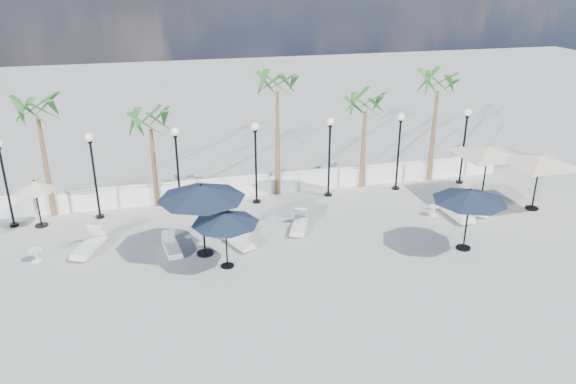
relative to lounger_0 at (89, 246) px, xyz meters
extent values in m
plane|color=#9E9E99|center=(7.22, -3.31, -0.25)|extent=(100.00, 100.00, 0.00)
cube|color=white|center=(7.22, 4.19, 0.20)|extent=(26.00, 0.30, 0.90)
cube|color=white|center=(7.22, 4.19, 0.72)|extent=(26.00, 0.12, 0.08)
cylinder|color=black|center=(-3.28, 3.19, -0.20)|extent=(0.36, 0.36, 0.10)
cylinder|color=black|center=(-3.28, 3.19, 1.50)|extent=(0.10, 0.10, 3.50)
cylinder|color=black|center=(0.22, 3.19, -0.20)|extent=(0.36, 0.36, 0.10)
cylinder|color=black|center=(0.22, 3.19, 1.50)|extent=(0.10, 0.10, 3.50)
cylinder|color=black|center=(0.22, 3.19, 3.20)|extent=(0.18, 0.18, 0.10)
sphere|color=white|center=(0.22, 3.19, 3.41)|extent=(0.36, 0.36, 0.36)
cylinder|color=black|center=(3.72, 3.19, -0.20)|extent=(0.36, 0.36, 0.10)
cylinder|color=black|center=(3.72, 3.19, 1.50)|extent=(0.10, 0.10, 3.50)
cylinder|color=black|center=(3.72, 3.19, 3.20)|extent=(0.18, 0.18, 0.10)
sphere|color=white|center=(3.72, 3.19, 3.41)|extent=(0.36, 0.36, 0.36)
cylinder|color=black|center=(7.22, 3.19, -0.20)|extent=(0.36, 0.36, 0.10)
cylinder|color=black|center=(7.22, 3.19, 1.50)|extent=(0.10, 0.10, 3.50)
cylinder|color=black|center=(7.22, 3.19, 3.20)|extent=(0.18, 0.18, 0.10)
sphere|color=white|center=(7.22, 3.19, 3.41)|extent=(0.36, 0.36, 0.36)
cylinder|color=black|center=(10.72, 3.19, -0.20)|extent=(0.36, 0.36, 0.10)
cylinder|color=black|center=(10.72, 3.19, 1.50)|extent=(0.10, 0.10, 3.50)
cylinder|color=black|center=(10.72, 3.19, 3.20)|extent=(0.18, 0.18, 0.10)
sphere|color=white|center=(10.72, 3.19, 3.41)|extent=(0.36, 0.36, 0.36)
cylinder|color=black|center=(14.22, 3.19, -0.20)|extent=(0.36, 0.36, 0.10)
cylinder|color=black|center=(14.22, 3.19, 1.50)|extent=(0.10, 0.10, 3.50)
cylinder|color=black|center=(14.22, 3.19, 3.20)|extent=(0.18, 0.18, 0.10)
sphere|color=white|center=(14.22, 3.19, 3.41)|extent=(0.36, 0.36, 0.36)
cylinder|color=black|center=(17.72, 3.19, -0.20)|extent=(0.36, 0.36, 0.10)
cylinder|color=black|center=(17.72, 3.19, 1.50)|extent=(0.10, 0.10, 3.50)
cylinder|color=black|center=(17.72, 3.19, 3.20)|extent=(0.18, 0.18, 0.10)
sphere|color=white|center=(17.72, 3.19, 3.41)|extent=(0.36, 0.36, 0.36)
cone|color=brown|center=(-1.78, 3.99, 1.95)|extent=(0.28, 0.28, 4.40)
cone|color=brown|center=(2.72, 3.99, 1.55)|extent=(0.28, 0.28, 3.60)
cone|color=brown|center=(8.42, 3.99, 2.25)|extent=(0.28, 0.28, 5.00)
cone|color=brown|center=(12.72, 3.99, 1.65)|extent=(0.28, 0.28, 3.80)
cone|color=brown|center=(16.42, 3.99, 2.05)|extent=(0.28, 0.28, 4.60)
cube|color=beige|center=(-0.01, -0.02, -0.09)|extent=(1.30, 2.03, 0.10)
cube|color=beige|center=(-0.10, -0.26, 0.02)|extent=(1.04, 1.43, 0.10)
cube|color=beige|center=(0.28, 0.71, 0.29)|extent=(0.73, 0.64, 0.60)
cube|color=beige|center=(5.96, -0.24, -0.11)|extent=(0.96, 1.76, 0.09)
cube|color=beige|center=(5.90, -0.46, -0.01)|extent=(0.79, 1.23, 0.09)
cube|color=beige|center=(6.13, 0.41, 0.22)|extent=(0.61, 0.52, 0.52)
cube|color=beige|center=(8.37, -0.14, -0.11)|extent=(1.19, 1.84, 0.09)
cube|color=beige|center=(8.29, -0.36, 0.00)|extent=(0.94, 1.30, 0.09)
cube|color=beige|center=(8.63, 0.52, 0.24)|extent=(0.66, 0.59, 0.55)
cube|color=beige|center=(3.11, -0.83, -0.11)|extent=(0.75, 1.70, 0.09)
cube|color=beige|center=(3.14, -1.05, -0.02)|extent=(0.65, 1.16, 0.09)
cube|color=beige|center=(3.03, -0.17, 0.21)|extent=(0.56, 0.45, 0.51)
cube|color=beige|center=(5.68, -0.85, -0.11)|extent=(1.19, 1.82, 0.09)
cube|color=beige|center=(5.76, -1.07, 0.00)|extent=(0.94, 1.28, 0.09)
cube|color=beige|center=(5.41, -0.20, 0.24)|extent=(0.66, 0.58, 0.54)
cube|color=beige|center=(16.72, -0.23, -0.10)|extent=(1.26, 1.86, 0.10)
cube|color=beige|center=(16.62, -0.45, 0.00)|extent=(0.99, 1.32, 0.10)
cube|color=beige|center=(17.01, 0.42, 0.25)|extent=(0.68, 0.61, 0.55)
cube|color=beige|center=(15.41, -0.52, -0.08)|extent=(0.77, 2.11, 0.11)
cube|color=beige|center=(15.42, -0.80, 0.05)|extent=(0.70, 1.43, 0.11)
cube|color=beige|center=(15.39, 0.33, 0.34)|extent=(0.67, 0.52, 0.65)
cylinder|color=beige|center=(-1.86, -0.32, -0.23)|extent=(0.38, 0.38, 0.03)
cylinder|color=beige|center=(-1.86, -0.32, -0.02)|extent=(0.06, 0.06, 0.46)
cylinder|color=beige|center=(-1.86, -0.32, 0.22)|extent=(0.50, 0.50, 0.03)
cylinder|color=beige|center=(4.52, 2.89, -0.23)|extent=(0.44, 0.44, 0.03)
cylinder|color=beige|center=(4.52, 2.89, 0.02)|extent=(0.07, 0.07, 0.53)
cylinder|color=beige|center=(4.52, 2.89, 0.30)|extent=(0.58, 0.58, 0.03)
cylinder|color=beige|center=(14.53, -0.15, -0.23)|extent=(0.35, 0.35, 0.03)
cylinder|color=beige|center=(14.53, -0.15, -0.03)|extent=(0.05, 0.05, 0.43)
cylinder|color=beige|center=(14.53, -0.15, 0.19)|extent=(0.46, 0.46, 0.03)
cylinder|color=black|center=(4.32, -1.29, -0.21)|extent=(0.64, 0.64, 0.07)
cylinder|color=black|center=(4.32, -1.29, 1.14)|extent=(0.08, 0.08, 2.78)
cone|color=black|center=(4.32, -1.29, 2.33)|extent=(3.29, 3.29, 0.51)
sphere|color=black|center=(4.32, -1.29, 2.61)|extent=(0.09, 0.09, 0.09)
cylinder|color=black|center=(5.02, -2.45, -0.22)|extent=(0.49, 0.49, 0.05)
cylinder|color=black|center=(5.02, -2.45, 0.81)|extent=(0.06, 0.06, 2.11)
cone|color=black|center=(5.02, -2.45, 1.70)|extent=(2.46, 2.46, 0.39)
sphere|color=black|center=(5.02, -2.45, 1.92)|extent=(0.07, 0.07, 0.07)
cylinder|color=black|center=(14.18, -3.29, -0.22)|extent=(0.57, 0.57, 0.06)
cylinder|color=black|center=(14.18, -3.29, 0.97)|extent=(0.07, 0.07, 2.43)
cone|color=black|center=(14.18, -3.29, 2.00)|extent=(2.83, 2.83, 0.45)
sphere|color=black|center=(14.18, -3.29, 2.25)|extent=(0.08, 0.08, 0.08)
cylinder|color=black|center=(17.77, 1.21, -0.22)|extent=(0.56, 0.56, 0.06)
cylinder|color=black|center=(17.77, 1.21, 1.00)|extent=(0.08, 0.08, 2.49)
pyramid|color=beige|center=(17.77, 1.21, 2.27)|extent=(5.51, 5.51, 0.38)
cylinder|color=black|center=(19.22, -0.58, -0.21)|extent=(0.59, 0.59, 0.07)
cylinder|color=black|center=(19.22, -0.58, 1.02)|extent=(0.08, 0.08, 2.54)
pyramid|color=beige|center=(19.22, -0.58, 2.32)|extent=(5.51, 5.51, 0.39)
cylinder|color=black|center=(-2.15, 2.89, -0.22)|extent=(0.53, 0.53, 0.06)
cylinder|color=black|center=(-2.15, 2.89, 0.75)|extent=(0.07, 0.07, 2.00)
cone|color=beige|center=(-2.15, 2.89, 1.58)|extent=(1.71, 1.71, 0.43)
sphere|color=black|center=(-2.15, 2.89, 1.81)|extent=(0.08, 0.08, 0.08)
camera|label=1|loc=(2.80, -20.55, 10.04)|focal=35.00mm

